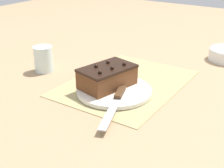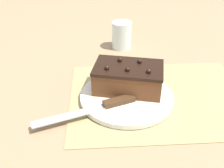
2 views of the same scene
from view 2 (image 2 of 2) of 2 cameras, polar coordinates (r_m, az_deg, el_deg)
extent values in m
plane|color=#9E7F5B|center=(0.69, 10.34, -2.73)|extent=(3.00, 3.00, 0.00)
cube|color=tan|center=(0.69, 10.36, -2.60)|extent=(0.46, 0.34, 0.00)
cylinder|color=white|center=(0.66, 3.21, -2.74)|extent=(0.23, 0.23, 0.01)
cube|color=brown|center=(0.67, 3.52, 1.15)|extent=(0.19, 0.14, 0.06)
cube|color=black|center=(0.65, 3.61, 3.56)|extent=(0.19, 0.14, 0.01)
sphere|color=black|center=(0.62, 7.98, 2.74)|extent=(0.01, 0.01, 0.01)
sphere|color=black|center=(0.67, 6.02, 4.91)|extent=(0.01, 0.01, 0.01)
sphere|color=black|center=(0.63, 3.39, 3.14)|extent=(0.01, 0.01, 0.01)
sphere|color=black|center=(0.67, 1.72, 5.27)|extent=(0.01, 0.01, 0.01)
sphere|color=black|center=(0.63, -1.14, 3.52)|extent=(0.01, 0.01, 0.01)
cube|color=#472D19|center=(0.62, 1.54, -3.74)|extent=(0.08, 0.04, 0.01)
cube|color=#B7BABF|center=(0.60, -9.33, -6.85)|extent=(0.16, 0.08, 0.00)
cylinder|color=silver|center=(0.92, 2.11, 10.56)|extent=(0.07, 0.07, 0.09)
camera|label=1|loc=(0.66, -90.37, 3.50)|focal=50.00mm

